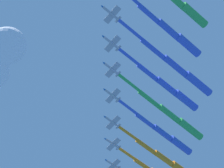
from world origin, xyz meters
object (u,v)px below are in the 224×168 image
(jet_starboard_inner, at_px, (177,67))
(jet_starboard_outer, at_px, (165,159))
(jet_port_mid, at_px, (168,87))
(jet_port_inner, at_px, (169,30))
(jet_port_outer, at_px, (164,134))
(jet_starboard_mid, at_px, (171,115))

(jet_starboard_inner, xyz_separation_m, jet_starboard_outer, (19.15, -50.01, 0.53))
(jet_starboard_inner, height_order, jet_port_mid, jet_port_mid)
(jet_port_inner, bearing_deg, jet_starboard_outer, -73.28)
(jet_port_outer, bearing_deg, jet_starboard_mid, 124.02)
(jet_port_inner, xyz_separation_m, jet_starboard_inner, (1.30, -18.05, -1.14))
(jet_port_inner, bearing_deg, jet_starboard_mid, -76.63)
(jet_port_inner, xyz_separation_m, jet_starboard_outer, (20.44, -68.06, -0.61))
(jet_port_inner, distance_m, jet_starboard_outer, 71.07)
(jet_starboard_inner, relative_size, jet_starboard_outer, 1.07)
(jet_port_outer, bearing_deg, jet_port_inner, 107.47)
(jet_starboard_inner, distance_m, jet_port_mid, 11.43)
(jet_port_inner, xyz_separation_m, jet_port_outer, (16.95, -53.88, 1.73))
(jet_port_inner, height_order, jet_starboard_inner, jet_port_inner)
(jet_port_inner, height_order, jet_starboard_mid, jet_starboard_mid)
(jet_starboard_inner, distance_m, jet_port_outer, 39.20)
(jet_port_inner, height_order, jet_port_outer, jet_port_outer)
(jet_starboard_mid, relative_size, jet_starboard_outer, 1.08)
(jet_port_outer, bearing_deg, jet_port_mid, 108.62)
(jet_port_mid, relative_size, jet_starboard_mid, 0.89)
(jet_port_inner, relative_size, jet_port_mid, 0.97)
(jet_starboard_outer, bearing_deg, jet_port_inner, 106.72)
(jet_port_inner, xyz_separation_m, jet_starboard_mid, (10.55, -44.39, 1.89))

